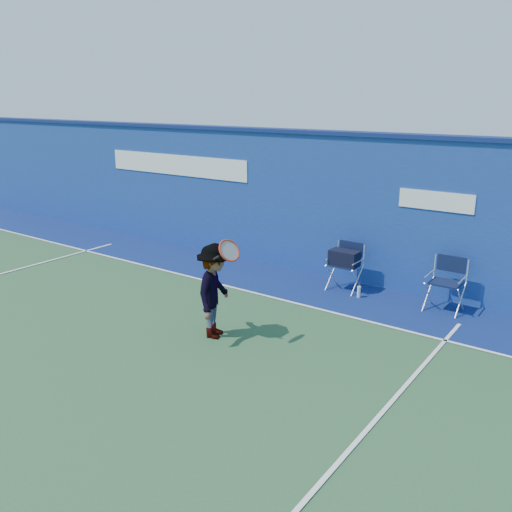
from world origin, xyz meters
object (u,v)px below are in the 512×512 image
Objects in this scene: directors_chair_right at (444,294)px; water_bottle at (359,292)px; directors_chair_left at (344,271)px; tennis_player at (215,291)px.

water_bottle is at bearing -169.05° from directors_chair_right.
directors_chair_right reaches higher than directors_chair_left.
directors_chair_left is at bearing 77.50° from tennis_player.
tennis_player is at bearing -102.50° from directors_chair_left.
directors_chair_left is 3.29m from tennis_player.
water_bottle is (-1.54, -0.30, -0.19)m from directors_chair_right.
tennis_player reaches higher than water_bottle.
water_bottle is (0.44, -0.23, -0.29)m from directors_chair_left.
tennis_player is at bearing -129.47° from directors_chair_right.
directors_chair_right is at bearing 10.95° from water_bottle.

